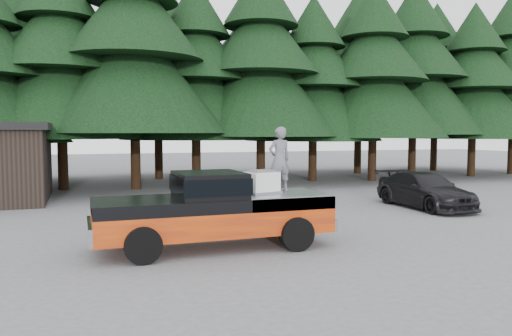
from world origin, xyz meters
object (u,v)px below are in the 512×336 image
object	(u,v)px
parked_car	(425,190)
pickup_truck	(213,222)
air_compressor	(261,183)
man_on_bed	(279,159)

from	to	relation	value
parked_car	pickup_truck	bearing A→B (deg)	-156.70
pickup_truck	air_compressor	distance (m)	1.60
air_compressor	man_on_bed	distance (m)	0.85
pickup_truck	man_on_bed	size ratio (longest dim) A/B	3.49
air_compressor	parked_car	xyz separation A→B (m)	(8.14, 3.80, -0.92)
man_on_bed	parked_car	bearing A→B (deg)	-160.56
pickup_truck	man_on_bed	xyz separation A→B (m)	(1.88, 0.22, 1.53)
air_compressor	man_on_bed	bearing A→B (deg)	3.06
man_on_bed	parked_car	size ratio (longest dim) A/B	0.37
air_compressor	parked_car	bearing A→B (deg)	10.26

